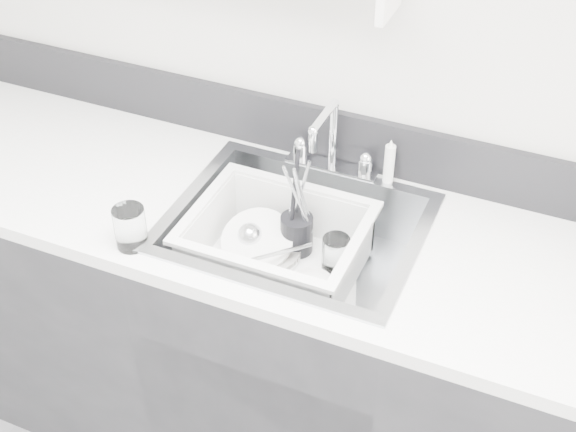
% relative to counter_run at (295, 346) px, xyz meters
% --- Properties ---
extents(room_shell, '(3.50, 3.00, 2.60)m').
position_rel_counter_run_xyz_m(room_shell, '(0.00, -0.80, 1.22)').
color(room_shell, silver).
rests_on(room_shell, ground).
extents(counter_run, '(3.20, 0.62, 0.92)m').
position_rel_counter_run_xyz_m(counter_run, '(0.00, 0.00, 0.00)').
color(counter_run, black).
rests_on(counter_run, ground).
extents(backsplash, '(3.20, 0.02, 0.16)m').
position_rel_counter_run_xyz_m(backsplash, '(0.00, 0.30, 0.54)').
color(backsplash, black).
rests_on(backsplash, counter_run).
extents(sink, '(0.64, 0.52, 0.20)m').
position_rel_counter_run_xyz_m(sink, '(0.00, 0.00, 0.37)').
color(sink, silver).
rests_on(sink, counter_run).
extents(faucet, '(0.26, 0.18, 0.23)m').
position_rel_counter_run_xyz_m(faucet, '(0.00, 0.25, 0.52)').
color(faucet, silver).
rests_on(faucet, counter_run).
extents(side_sprayer, '(0.03, 0.03, 0.14)m').
position_rel_counter_run_xyz_m(side_sprayer, '(0.16, 0.25, 0.53)').
color(side_sprayer, white).
rests_on(side_sprayer, counter_run).
extents(wash_tub, '(0.55, 0.49, 0.18)m').
position_rel_counter_run_xyz_m(wash_tub, '(-0.05, -0.02, 0.38)').
color(wash_tub, white).
rests_on(wash_tub, sink).
extents(plate_stack, '(0.24, 0.23, 0.09)m').
position_rel_counter_run_xyz_m(plate_stack, '(-0.11, 0.01, 0.33)').
color(plate_stack, white).
rests_on(plate_stack, wash_tub).
extents(utensil_cup, '(0.09, 0.09, 0.30)m').
position_rel_counter_run_xyz_m(utensil_cup, '(-0.03, 0.07, 0.37)').
color(utensil_cup, black).
rests_on(utensil_cup, wash_tub).
extents(ladle, '(0.28, 0.22, 0.08)m').
position_rel_counter_run_xyz_m(ladle, '(-0.08, -0.02, 0.34)').
color(ladle, silver).
rests_on(ladle, wash_tub).
extents(tumbler_in_tub, '(0.08, 0.08, 0.10)m').
position_rel_counter_run_xyz_m(tumbler_in_tub, '(0.10, 0.04, 0.36)').
color(tumbler_in_tub, white).
rests_on(tumbler_in_tub, wash_tub).
extents(tumbler_counter, '(0.09, 0.09, 0.11)m').
position_rel_counter_run_xyz_m(tumbler_counter, '(-0.33, -0.24, 0.51)').
color(tumbler_counter, white).
rests_on(tumbler_counter, counter_run).
extents(bowl_small, '(0.11, 0.11, 0.03)m').
position_rel_counter_run_xyz_m(bowl_small, '(0.07, -0.07, 0.32)').
color(bowl_small, white).
rests_on(bowl_small, wash_tub).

